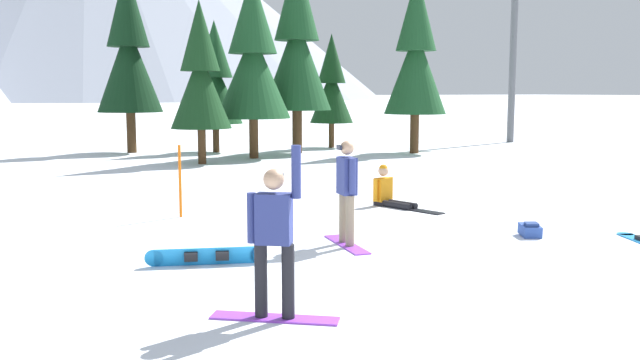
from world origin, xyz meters
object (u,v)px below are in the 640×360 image
pine_tree_broad (297,45)px  pine_tree_twin (332,86)px  pine_tree_short (200,75)px  pine_tree_leaning (416,55)px  snowboarder_background (389,192)px  ski_lift_tower (514,34)px  snowboarder_midground (347,190)px  pine_tree_slender (129,52)px  backpack_blue (530,230)px  loose_snowboard_near_left (207,256)px  snowboarder_foreground (274,238)px  pine_tree_tall (253,58)px  pine_tree_young (215,81)px  trail_marker_pole (180,181)px

pine_tree_broad → pine_tree_twin: pine_tree_broad is taller
pine_tree_short → pine_tree_leaning: bearing=0.5°
snowboarder_background → ski_lift_tower: ski_lift_tower is taller
snowboarder_midground → pine_tree_slender: 20.17m
backpack_blue → pine_tree_twin: bearing=71.7°
loose_snowboard_near_left → pine_tree_slender: bearing=80.6°
snowboarder_midground → pine_tree_broad: (6.93, 16.33, 3.57)m
pine_tree_broad → pine_tree_slender: size_ratio=1.06×
snowboarder_foreground → pine_tree_slender: bearing=81.5°
snowboarder_background → pine_tree_leaning: 14.41m
snowboarder_midground → pine_tree_leaning: size_ratio=0.24×
snowboarder_midground → loose_snowboard_near_left: (-2.57, -0.22, -0.81)m
pine_tree_broad → pine_tree_tall: bearing=-154.0°
pine_tree_short → pine_tree_young: 4.87m
pine_tree_twin → pine_tree_slender: 9.16m
pine_tree_young → pine_tree_slender: 3.81m
backpack_blue → pine_tree_slender: (-2.56, 20.82, 4.16)m
snowboarder_foreground → pine_tree_broad: 21.85m
loose_snowboard_near_left → trail_marker_pole: size_ratio=1.17×
pine_tree_leaning → backpack_blue: bearing=-118.3°
pine_tree_tall → ski_lift_tower: ski_lift_tower is taller
loose_snowboard_near_left → pine_tree_young: size_ratio=0.32×
pine_tree_tall → pine_tree_leaning: (6.92, -1.06, 0.22)m
loose_snowboard_near_left → backpack_blue: 5.92m
snowboarder_background → pine_tree_broad: pine_tree_broad is taller
snowboarder_foreground → snowboarder_background: bearing=47.5°
pine_tree_broad → pine_tree_twin: bearing=35.6°
pine_tree_broad → pine_tree_slender: pine_tree_broad is taller
snowboarder_foreground → pine_tree_young: size_ratio=0.36×
pine_tree_tall → pine_tree_slender: pine_tree_slender is taller
trail_marker_pole → snowboarder_background: bearing=-10.6°
snowboarder_foreground → backpack_blue: bearing=18.9°
snowboarder_midground → pine_tree_tall: (4.45, 15.12, 2.94)m
loose_snowboard_near_left → pine_tree_leaning: size_ratio=0.24×
snowboarder_foreground → pine_tree_leaning: 22.29m
snowboarder_background → pine_tree_twin: pine_tree_twin is taller
pine_tree_slender → ski_lift_tower: (18.75, -2.90, 1.22)m
snowboarder_midground → pine_tree_young: (4.03, 18.39, 2.12)m
snowboarder_foreground → snowboarder_midground: (2.66, 2.97, -0.01)m
pine_tree_short → pine_tree_broad: pine_tree_broad is taller
snowboarder_midground → pine_tree_leaning: pine_tree_leaning is taller
pine_tree_broad → backpack_blue: bearing=-101.9°
snowboarder_foreground → snowboarder_background: size_ratio=1.10×
pine_tree_short → pine_tree_leaning: (9.41, 0.08, 0.92)m
loose_snowboard_near_left → pine_tree_slender: pine_tree_slender is taller
pine_tree_short → pine_tree_young: bearing=65.0°
snowboarder_background → pine_tree_slender: bearing=97.2°
loose_snowboard_near_left → snowboarder_midground: bearing=5.0°
pine_tree_slender → pine_tree_young: bearing=-24.5°
loose_snowboard_near_left → trail_marker_pole: trail_marker_pole is taller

